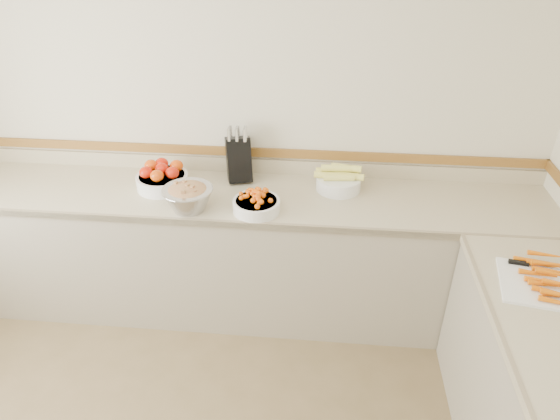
# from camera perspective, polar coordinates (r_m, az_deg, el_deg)

# --- Properties ---
(back_wall) EXTENTS (4.00, 0.00, 4.00)m
(back_wall) POSITION_cam_1_polar(r_m,az_deg,el_deg) (3.26, -5.11, 10.77)
(back_wall) COLOR beige
(back_wall) RESTS_ON ground_plane
(counter_back) EXTENTS (4.00, 0.65, 1.08)m
(counter_back) POSITION_cam_1_polar(r_m,az_deg,el_deg) (3.38, -5.39, -4.75)
(counter_back) COLOR #C3B38D
(counter_back) RESTS_ON ground_plane
(knife_block) EXTENTS (0.20, 0.22, 0.38)m
(knife_block) POSITION_cam_1_polar(r_m,az_deg,el_deg) (3.25, -4.74, 5.91)
(knife_block) COLOR black
(knife_block) RESTS_ON counter_back
(tomato_bowl) EXTENTS (0.33, 0.33, 0.16)m
(tomato_bowl) POSITION_cam_1_polar(r_m,az_deg,el_deg) (3.26, -13.33, 3.64)
(tomato_bowl) COLOR white
(tomato_bowl) RESTS_ON counter_back
(cherry_tomato_bowl) EXTENTS (0.28, 0.28, 0.15)m
(cherry_tomato_bowl) POSITION_cam_1_polar(r_m,az_deg,el_deg) (2.93, -2.70, 0.77)
(cherry_tomato_bowl) COLOR white
(cherry_tomato_bowl) RESTS_ON counter_back
(corn_bowl) EXTENTS (0.31, 0.29, 0.17)m
(corn_bowl) POSITION_cam_1_polar(r_m,az_deg,el_deg) (3.18, 6.72, 3.43)
(corn_bowl) COLOR white
(corn_bowl) RESTS_ON counter_back
(rhubarb_bowl) EXTENTS (0.30, 0.30, 0.17)m
(rhubarb_bowl) POSITION_cam_1_polar(r_m,az_deg,el_deg) (2.97, -10.46, 1.52)
(rhubarb_bowl) COLOR #B2B2BA
(rhubarb_bowl) RESTS_ON counter_back
(cutting_board) EXTENTS (0.49, 0.43, 0.06)m
(cutting_board) POSITION_cam_1_polar(r_m,az_deg,el_deg) (2.70, 28.31, -7.25)
(cutting_board) COLOR white
(cutting_board) RESTS_ON counter_right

